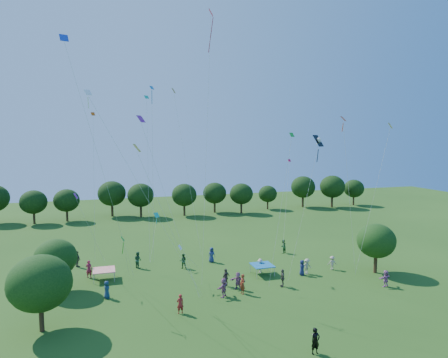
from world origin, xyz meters
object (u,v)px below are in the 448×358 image
(near_tree_east, at_px, (376,241))
(man_in_black, at_px, (315,341))
(pirate_kite, at_px, (318,143))
(red_high_kite, at_px, (209,69))
(tent_red_stripe, at_px, (104,270))
(tent_blue, at_px, (262,265))
(near_tree_north, at_px, (56,258))
(near_tree_west, at_px, (40,283))

(near_tree_east, bearing_deg, man_in_black, -138.79)
(pirate_kite, xyz_separation_m, red_high_kite, (-9.43, 2.84, 6.57))
(near_tree_east, height_order, red_high_kite, red_high_kite)
(tent_red_stripe, relative_size, tent_blue, 1.00)
(tent_blue, bearing_deg, tent_red_stripe, 168.73)
(man_in_black, bearing_deg, near_tree_north, 129.35)
(tent_red_stripe, distance_m, red_high_kite, 22.87)
(near_tree_east, bearing_deg, pirate_kite, -160.15)
(near_tree_north, relative_size, tent_blue, 2.30)
(tent_red_stripe, relative_size, man_in_black, 1.21)
(tent_blue, bearing_deg, pirate_kite, -66.95)
(tent_red_stripe, bearing_deg, man_in_black, -54.27)
(pirate_kite, bearing_deg, near_tree_west, -178.63)
(near_tree_east, relative_size, tent_red_stripe, 2.45)
(near_tree_west, height_order, near_tree_north, near_tree_west)
(near_tree_north, bearing_deg, tent_red_stripe, 24.86)
(near_tree_east, relative_size, tent_blue, 2.45)
(man_in_black, bearing_deg, tent_blue, 73.42)
(tent_blue, height_order, man_in_black, man_in_black)
(near_tree_east, xyz_separation_m, red_high_kite, (-18.75, -0.53, 17.17))
(pirate_kite, relative_size, red_high_kite, 0.55)
(pirate_kite, bearing_deg, near_tree_east, 19.85)
(tent_red_stripe, bearing_deg, tent_blue, -11.27)
(tent_red_stripe, xyz_separation_m, pirate_kite, (18.95, -9.58, 13.09))
(near_tree_west, relative_size, near_tree_north, 1.16)
(man_in_black, xyz_separation_m, pirate_kite, (5.28, 9.42, 13.22))
(tent_red_stripe, relative_size, pirate_kite, 0.16)
(near_tree_west, bearing_deg, red_high_kite, 13.58)
(near_tree_west, height_order, tent_blue, near_tree_west)
(tent_red_stripe, distance_m, pirate_kite, 24.94)
(near_tree_west, bearing_deg, pirate_kite, 1.37)
(tent_blue, bearing_deg, near_tree_north, 176.58)
(near_tree_north, bearing_deg, tent_blue, -3.42)
(red_high_kite, bearing_deg, near_tree_north, 161.13)
(tent_blue, height_order, red_high_kite, red_high_kite)
(tent_blue, xyz_separation_m, man_in_black, (-2.58, -15.77, -0.13))
(near_tree_north, relative_size, near_tree_east, 0.94)
(near_tree_north, bearing_deg, red_high_kite, -18.87)
(man_in_black, xyz_separation_m, red_high_kite, (-4.15, 12.26, 19.80))
(near_tree_north, distance_m, red_high_kite, 22.76)
(red_high_kite, bearing_deg, near_tree_east, 1.61)
(tent_red_stripe, bearing_deg, pirate_kite, -26.82)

